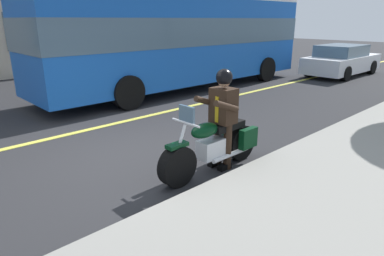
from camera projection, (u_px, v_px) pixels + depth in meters
ground_plane at (133, 154)px, 6.52m from camera, size 80.00×80.00×0.00m
lane_center_stripe at (86, 130)px, 7.91m from camera, size 60.00×0.16×0.01m
motorcycle_main at (215, 145)px, 5.72m from camera, size 2.21×0.60×1.26m
rider_main at (223, 111)px, 5.66m from camera, size 0.62×0.54×1.74m
bus_near at (183, 38)px, 12.14m from camera, size 11.05×2.70×3.30m
car_silver at (342, 60)px, 15.49m from camera, size 4.60×1.92×1.40m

